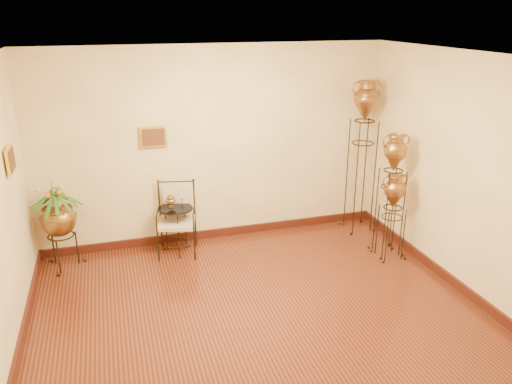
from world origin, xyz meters
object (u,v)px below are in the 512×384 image
object	(u,v)px
amphora_tall	(362,156)
armchair	(176,220)
planter_urn	(58,216)
amphora_mid	(391,194)
side_table	(177,229)

from	to	relation	value
amphora_tall	armchair	distance (m)	2.88
armchair	planter_urn	bearing A→B (deg)	-169.44
planter_urn	armchair	distance (m)	1.52
amphora_tall	amphora_mid	xyz separation A→B (m)	(0.00, -0.86, -0.31)
side_table	amphora_tall	bearing A→B (deg)	-0.02
amphora_mid	planter_urn	bearing A→B (deg)	168.65
amphora_tall	side_table	distance (m)	2.92
armchair	amphora_tall	bearing A→B (deg)	13.18
amphora_mid	armchair	distance (m)	2.94
armchair	side_table	world-z (taller)	armchair
amphora_mid	side_table	bearing A→B (deg)	162.84
armchair	side_table	xyz separation A→B (m)	(0.00, 0.05, -0.15)
amphora_tall	planter_urn	bearing A→B (deg)	180.00
armchair	side_table	bearing A→B (deg)	100.26
amphora_mid	side_table	distance (m)	2.97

